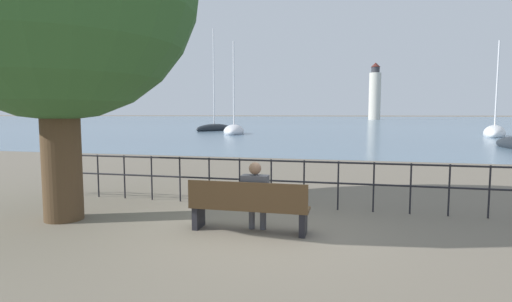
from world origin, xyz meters
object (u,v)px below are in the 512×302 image
sailboat_0 (214,128)px  park_bench (248,207)px  sailboat_3 (234,131)px  harbor_lighthouse (375,93)px  sailboat_2 (494,133)px  seated_person_left (256,193)px

sailboat_0 → park_bench: bearing=-46.4°
park_bench → sailboat_3: size_ratio=0.22×
harbor_lighthouse → sailboat_3: bearing=-100.2°
park_bench → sailboat_2: 36.72m
park_bench → harbor_lighthouse: bearing=86.2°
park_bench → seated_person_left: bearing=35.9°
seated_person_left → sailboat_0: 42.01m
sailboat_3 → harbor_lighthouse: 109.03m
sailboat_0 → harbor_lighthouse: harbor_lighthouse is taller
sailboat_0 → harbor_lighthouse: 103.22m
seated_person_left → harbor_lighthouse: bearing=86.3°
seated_person_left → harbor_lighthouse: (9.06, 139.41, 8.53)m
sailboat_2 → sailboat_3: size_ratio=0.93×
park_bench → sailboat_0: (-14.59, 39.43, -0.08)m
seated_person_left → sailboat_3: bearing=107.3°
sailboat_0 → sailboat_3: bearing=-33.2°
sailboat_3 → seated_person_left: bearing=-85.4°
sailboat_0 → sailboat_3: (4.57, -6.91, -0.03)m
sailboat_3 → harbor_lighthouse: (19.19, 106.96, 8.87)m
seated_person_left → sailboat_2: (14.21, 33.74, -0.34)m
park_bench → sailboat_0: 42.05m
sailboat_3 → harbor_lighthouse: bearing=67.1°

